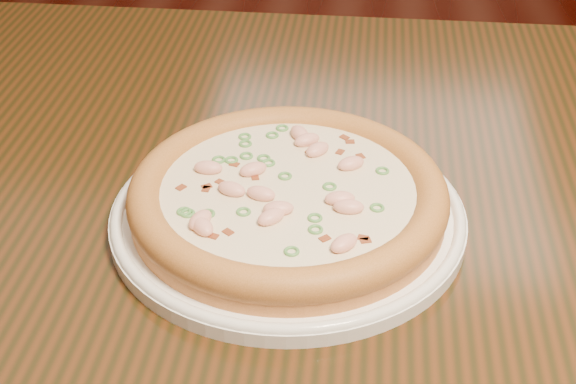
# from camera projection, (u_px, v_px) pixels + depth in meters

# --- Properties ---
(ground) EXTENTS (9.00, 9.00, 0.00)m
(ground) POSITION_uv_depth(u_px,v_px,m) (370.00, 233.00, 1.89)
(ground) COLOR black
(hero_table) EXTENTS (1.20, 0.80, 0.75)m
(hero_table) POSITION_uv_depth(u_px,v_px,m) (420.00, 282.00, 0.75)
(hero_table) COLOR black
(hero_table) RESTS_ON ground
(plate) EXTENTS (0.29, 0.29, 0.02)m
(plate) POSITION_uv_depth(u_px,v_px,m) (288.00, 213.00, 0.66)
(plate) COLOR white
(plate) RESTS_ON hero_table
(pizza) EXTENTS (0.26, 0.26, 0.03)m
(pizza) POSITION_uv_depth(u_px,v_px,m) (288.00, 195.00, 0.65)
(pizza) COLOR #C77F4B
(pizza) RESTS_ON plate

